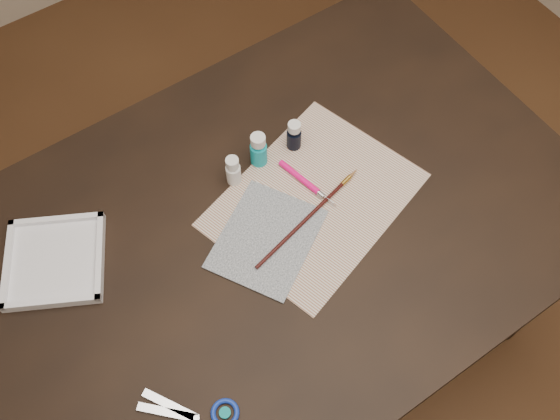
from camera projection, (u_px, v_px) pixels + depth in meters
ground at (280, 334)px, 1.97m from camera, size 3.50×3.50×0.02m
table at (280, 289)px, 1.63m from camera, size 1.30×0.90×0.75m
paper at (314, 199)px, 1.33m from camera, size 0.50×0.43×0.00m
canvas at (267, 239)px, 1.28m from camera, size 0.29×0.27×0.00m
paint_bottle_white at (233, 170)px, 1.32m from camera, size 0.03×0.03×0.08m
paint_bottle_cyan at (258, 149)px, 1.34m from camera, size 0.04×0.04×0.09m
paint_bottle_navy at (294, 135)px, 1.37m from camera, size 0.04×0.04×0.08m
paintbrush at (309, 216)px, 1.30m from camera, size 0.31×0.08×0.01m
craft_knife at (308, 184)px, 1.34m from camera, size 0.05×0.16×0.01m
scissors at (186, 419)px, 1.11m from camera, size 0.21×0.21×0.01m
palette_tray at (54, 261)px, 1.25m from camera, size 0.26×0.26×0.02m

